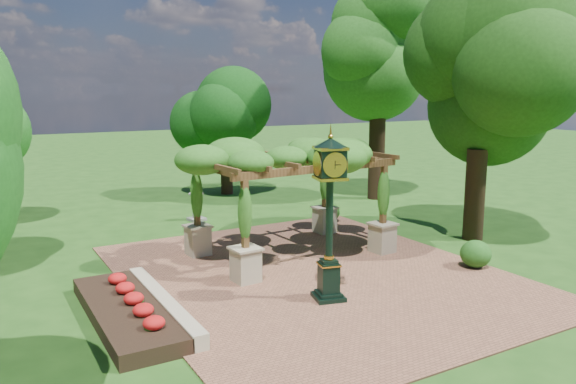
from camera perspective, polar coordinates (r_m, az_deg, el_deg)
ground at (r=15.58m, az=4.65°, el=-9.44°), size 120.00×120.00×0.00m
brick_plaza at (r=16.36m, az=2.65°, el=-8.36°), size 10.00×12.00×0.04m
border_wall at (r=14.05m, az=-12.53°, el=-11.06°), size 0.35×5.00×0.40m
flower_bed at (r=13.84m, az=-16.16°, el=-11.65°), size 1.50×5.00×0.36m
pedestal_clock at (r=13.83m, az=4.26°, el=-1.21°), size 1.00×1.00×4.18m
pergola at (r=17.68m, az=0.30°, el=3.21°), size 6.19×4.14×3.74m
sundial at (r=23.14m, az=-9.29°, el=-1.66°), size 0.70×0.70×1.13m
shrub_front at (r=17.71m, az=18.53°, el=-5.97°), size 1.10×1.10×0.82m
shrub_mid at (r=19.60m, az=9.70°, el=-4.19°), size 0.82×0.82×0.70m
shrub_back at (r=22.59m, az=4.22°, el=-2.06°), size 1.03×1.03×0.75m
tree_north at (r=28.48m, az=-6.38°, el=8.47°), size 3.48×3.48×6.36m
tree_east_far at (r=27.46m, az=9.32°, el=14.98°), size 4.51×4.51×11.01m
tree_east_near at (r=20.53m, az=19.12°, el=11.08°), size 4.74×4.74×8.33m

